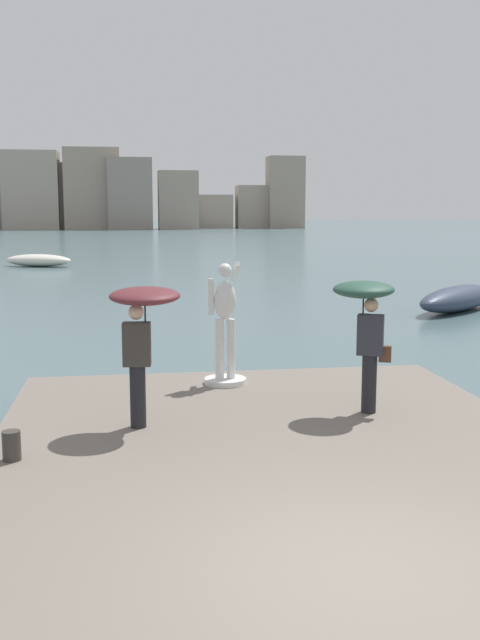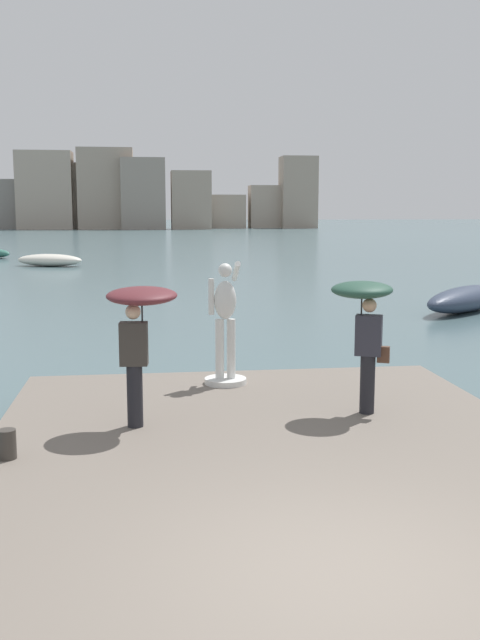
# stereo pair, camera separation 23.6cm
# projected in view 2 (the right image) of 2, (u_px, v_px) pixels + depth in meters

# --- Properties ---
(ground_plane) EXTENTS (400.00, 400.00, 0.00)m
(ground_plane) POSITION_uv_depth(u_px,v_px,m) (171.00, 265.00, 45.43)
(ground_plane) COLOR #4C666B
(pier) EXTENTS (7.41, 10.72, 0.40)m
(pier) POSITION_uv_depth(u_px,v_px,m) (286.00, 487.00, 8.50)
(pier) COLOR #70665B
(pier) RESTS_ON ground
(statue_white_figure) EXTENTS (0.73, 0.93, 2.14)m
(statue_white_figure) POSITION_uv_depth(u_px,v_px,m) (225.00, 331.00, 12.60)
(statue_white_figure) COLOR silver
(statue_white_figure) RESTS_ON pier
(onlooker_left) EXTENTS (1.06, 1.07, 1.98)m
(onlooker_left) POSITION_uv_depth(u_px,v_px,m) (139.00, 319.00, 10.02)
(onlooker_left) COLOR black
(onlooker_left) RESTS_ON pier
(onlooker_right) EXTENTS (1.19, 1.20, 1.98)m
(onlooker_right) POSITION_uv_depth(u_px,v_px,m) (364.00, 313.00, 10.71)
(onlooker_right) COLOR black
(onlooker_right) RESTS_ON pier
(mooring_bollard) EXTENTS (0.22, 0.22, 0.36)m
(mooring_bollard) POSITION_uv_depth(u_px,v_px,m) (7.00, 444.00, 8.87)
(mooring_bollard) COLOR #38332D
(mooring_bollard) RESTS_ON pier
(boat_mid) EXTENTS (4.41, 2.79, 0.74)m
(boat_mid) POSITION_uv_depth(u_px,v_px,m) (50.00, 260.00, 44.10)
(boat_mid) COLOR silver
(boat_mid) RESTS_ON ground
(boat_far) EXTENTS (4.84, 4.50, 0.84)m
(boat_far) POSITION_uv_depth(u_px,v_px,m) (467.00, 299.00, 24.66)
(boat_far) COLOR #2D384C
(boat_far) RESTS_ON ground
(distant_skyline) EXTENTS (60.93, 13.85, 13.83)m
(distant_skyline) POSITION_uv_depth(u_px,v_px,m) (130.00, 197.00, 128.84)
(distant_skyline) COLOR gray
(distant_skyline) RESTS_ON ground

